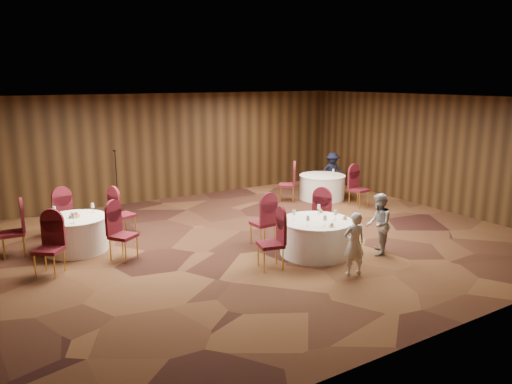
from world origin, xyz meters
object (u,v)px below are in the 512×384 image
table_left (76,234)px  woman_a (354,244)px  mic_stand (118,194)px  table_main (316,237)px  woman_b (378,224)px  man_c (332,172)px  table_right (322,187)px

table_left → woman_a: size_ratio=1.11×
mic_stand → woman_a: (2.40, -6.84, 0.09)m
table_main → woman_b: bearing=-31.6°
mic_stand → man_c: bearing=-8.8°
woman_a → mic_stand: bearing=-59.1°
table_right → man_c: 1.28m
table_right → woman_b: bearing=-116.0°
mic_stand → man_c: 6.90m
mic_stand → woman_a: bearing=-70.7°
woman_a → woman_b: size_ratio=0.93×
table_main → woman_a: size_ratio=1.25×
mic_stand → woman_a: size_ratio=1.43×
table_main → woman_a: (-0.10, -1.26, 0.23)m
table_main → man_c: (4.32, 4.53, 0.26)m
woman_b → man_c: 6.12m
woman_b → man_c: size_ratio=1.02×
table_left → mic_stand: mic_stand is taller
table_left → woman_b: (5.34, -3.60, 0.28)m
table_left → mic_stand: 3.18m
table_right → woman_a: (-3.40, -5.06, 0.23)m
table_right → woman_a: 6.10m
table_left → woman_b: 6.45m
mic_stand → table_right: bearing=-17.1°
table_left → woman_a: 5.87m
table_right → mic_stand: (-5.80, 1.78, 0.14)m
woman_b → man_c: woman_b is taller
table_right → man_c: size_ratio=1.09×
table_right → woman_a: bearing=-123.9°
table_left → woman_b: size_ratio=1.04×
table_main → woman_a: woman_a is taller
table_main → table_right: bearing=49.0°
table_right → woman_b: (-2.19, -4.48, 0.28)m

